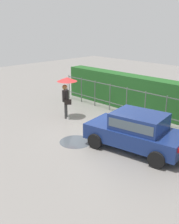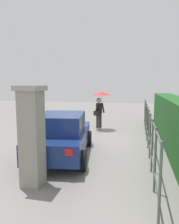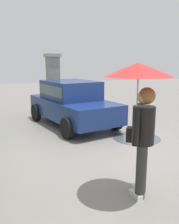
# 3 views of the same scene
# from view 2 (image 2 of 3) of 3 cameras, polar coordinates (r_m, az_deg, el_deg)

# --- Properties ---
(ground_plane) EXTENTS (40.00, 40.00, 0.00)m
(ground_plane) POSITION_cam_2_polar(r_m,az_deg,el_deg) (9.29, -1.76, -7.78)
(ground_plane) COLOR gray
(car) EXTENTS (3.93, 2.34, 1.48)m
(car) POSITION_cam_2_polar(r_m,az_deg,el_deg) (7.21, -7.60, -5.72)
(car) COLOR navy
(car) RESTS_ON ground
(pedestrian) EXTENTS (1.00, 1.00, 2.08)m
(pedestrian) POSITION_cam_2_polar(r_m,az_deg,el_deg) (11.41, 2.93, 2.94)
(pedestrian) COLOR #333333
(pedestrian) RESTS_ON ground
(gate_pillar) EXTENTS (0.60, 0.60, 2.42)m
(gate_pillar) POSITION_cam_2_polar(r_m,az_deg,el_deg) (5.19, -15.41, -6.18)
(gate_pillar) COLOR gray
(gate_pillar) RESTS_ON ground
(fence_section) EXTENTS (10.33, 0.05, 1.50)m
(fence_section) POSITION_cam_2_polar(r_m,az_deg,el_deg) (8.89, 15.64, -3.31)
(fence_section) COLOR #59605B
(fence_section) RESTS_ON ground
(hedge_row) EXTENTS (11.28, 0.90, 1.90)m
(hedge_row) POSITION_cam_2_polar(r_m,az_deg,el_deg) (8.98, 22.41, -2.68)
(hedge_row) COLOR #235B23
(hedge_row) RESTS_ON ground
(puddle_near) EXTENTS (1.33, 1.33, 0.00)m
(puddle_near) POSITION_cam_2_polar(r_m,az_deg,el_deg) (9.75, -9.61, -7.15)
(puddle_near) COLOR #4C545B
(puddle_near) RESTS_ON ground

